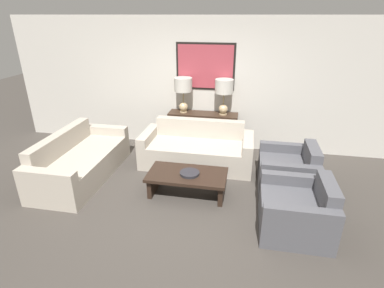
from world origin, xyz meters
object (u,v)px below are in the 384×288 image
decorative_bowl (190,173)px  console_table (203,132)px  table_lamp_right (224,90)px  couch_by_back_wall (197,150)px  table_lamp_left (183,88)px  armchair_near_back_wall (288,171)px  couch_by_side (80,162)px  coffee_table (187,179)px  armchair_near_camera (297,211)px

decorative_bowl → console_table: bearing=92.4°
table_lamp_right → decorative_bowl: size_ratio=2.31×
console_table → couch_by_back_wall: size_ratio=0.68×
table_lamp_left → armchair_near_back_wall: 2.58m
console_table → table_lamp_left: bearing=180.0°
decorative_bowl → armchair_near_back_wall: (1.55, 0.57, -0.12)m
table_lamp_right → couch_by_side: bearing=-146.4°
table_lamp_left → armchair_near_back_wall: bearing=-30.9°
table_lamp_right → couch_by_back_wall: size_ratio=0.34×
table_lamp_left → couch_by_back_wall: 1.30m
table_lamp_left → couch_by_back_wall: size_ratio=0.34×
couch_by_side → coffee_table: couch_by_side is taller
table_lamp_left → armchair_near_back_wall: (2.03, -1.22, -1.02)m
armchair_near_back_wall → armchair_near_camera: size_ratio=1.00×
couch_by_side → console_table: bearing=38.9°
coffee_table → armchair_near_back_wall: armchair_near_back_wall is taller
console_table → decorative_bowl: console_table is taller
coffee_table → armchair_near_back_wall: 1.69m
decorative_bowl → armchair_near_camera: armchair_near_camera is taller
table_lamp_left → couch_by_side: (-1.52, -1.55, -1.02)m
coffee_table → decorative_bowl: (0.04, -0.02, 0.11)m
couch_by_side → armchair_near_back_wall: (3.55, 0.33, -0.00)m
decorative_bowl → coffee_table: bearing=154.1°
coffee_table → decorative_bowl: size_ratio=4.03×
table_lamp_right → armchair_near_back_wall: (1.22, -1.22, -1.02)m
table_lamp_right → couch_by_back_wall: 1.30m
couch_by_back_wall → armchair_near_back_wall: size_ratio=2.15×
table_lamp_left → armchair_near_camera: bearing=-48.8°
table_lamp_left → decorative_bowl: 2.07m
console_table → table_lamp_right: (0.41, 0.00, 0.90)m
decorative_bowl → armchair_near_camera: (1.55, -0.53, -0.12)m
console_table → decorative_bowl: size_ratio=4.61×
armchair_near_camera → couch_by_side: bearing=167.7°
armchair_near_back_wall → coffee_table: bearing=-160.8°
couch_by_back_wall → coffee_table: size_ratio=1.68×
console_table → table_lamp_left: size_ratio=1.99×
couch_by_back_wall → decorative_bowl: bearing=-86.0°
couch_by_back_wall → armchair_near_back_wall: bearing=-18.0°
couch_by_side → armchair_near_camera: 3.64m
table_lamp_left → couch_by_side: 2.40m
armchair_near_back_wall → table_lamp_right: bearing=135.0°
couch_by_side → armchair_near_camera: couch_by_side is taller
table_lamp_left → armchair_near_camera: (2.03, -2.32, -1.02)m
console_table → table_lamp_left: 0.99m
table_lamp_left → table_lamp_right: 0.81m
armchair_near_camera → coffee_table: bearing=160.8°
console_table → couch_by_back_wall: 0.70m
table_lamp_right → armchair_near_camera: size_ratio=0.73×
couch_by_back_wall → armchair_near_camera: size_ratio=2.15×
couch_by_back_wall → couch_by_side: bearing=-155.9°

